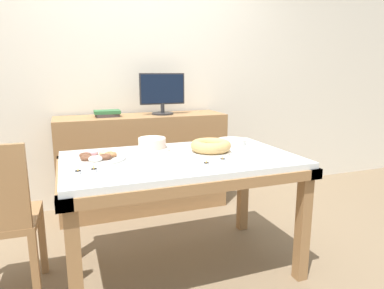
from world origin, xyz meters
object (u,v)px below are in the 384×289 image
object	(u,v)px
computer_monitor	(162,94)
plate_stack	(232,142)
cake_golden_bundt	(211,147)
pastry_platter	(97,157)
tealight_near_cakes	(223,160)
tealight_left_edge	(192,145)
tealight_right_edge	(78,172)
cake_chocolate_round	(152,144)
tealight_near_front	(94,170)
book_stack	(107,113)
tealight_centre	(206,164)

from	to	relation	value
computer_monitor	plate_stack	size ratio (longest dim) A/B	2.02
cake_golden_bundt	pastry_platter	distance (m)	0.72
tealight_near_cakes	tealight_left_edge	bearing A→B (deg)	91.88
cake_golden_bundt	tealight_right_edge	world-z (taller)	cake_golden_bundt
computer_monitor	cake_chocolate_round	bearing A→B (deg)	-110.42
tealight_right_edge	computer_monitor	bearing A→B (deg)	57.25
pastry_platter	tealight_near_front	distance (m)	0.26
cake_chocolate_round	tealight_near_front	distance (m)	0.59
cake_chocolate_round	plate_stack	world-z (taller)	cake_chocolate_round
tealight_right_edge	tealight_left_edge	size ratio (longest dim) A/B	1.00
tealight_right_edge	tealight_near_front	distance (m)	0.08
pastry_platter	tealight_right_edge	world-z (taller)	pastry_platter
cake_chocolate_round	tealight_near_cakes	size ratio (longest dim) A/B	6.52
cake_chocolate_round	book_stack	bearing A→B (deg)	102.84
pastry_platter	tealight_left_edge	bearing A→B (deg)	14.25
cake_chocolate_round	tealight_right_edge	world-z (taller)	cake_chocolate_round
cake_chocolate_round	tealight_centre	world-z (taller)	cake_chocolate_round
book_stack	cake_golden_bundt	xyz separation A→B (m)	(0.53, -1.07, -0.12)
cake_chocolate_round	tealight_left_edge	bearing A→B (deg)	2.23
pastry_platter	book_stack	bearing A→B (deg)	79.53
pastry_platter	tealight_near_cakes	size ratio (longest dim) A/B	8.41
cake_chocolate_round	plate_stack	size ratio (longest dim) A/B	1.24
tealight_near_cakes	tealight_centre	xyz separation A→B (m)	(-0.13, -0.05, 0.00)
computer_monitor	tealight_near_cakes	size ratio (longest dim) A/B	10.60
book_stack	tealight_right_edge	bearing A→B (deg)	-103.66
cake_chocolate_round	tealight_left_edge	distance (m)	0.30
cake_chocolate_round	cake_golden_bundt	world-z (taller)	cake_golden_bundt
computer_monitor	pastry_platter	bearing A→B (deg)	-124.60
cake_chocolate_round	plate_stack	xyz separation A→B (m)	(0.59, -0.03, -0.02)
cake_golden_bundt	cake_chocolate_round	bearing A→B (deg)	145.81
plate_stack	tealight_near_cakes	distance (m)	0.51
tealight_centre	tealight_left_edge	distance (m)	0.53
computer_monitor	cake_chocolate_round	xyz separation A→B (m)	(-0.31, -0.84, -0.29)
cake_golden_bundt	tealight_left_edge	distance (m)	0.25
computer_monitor	plate_stack	xyz separation A→B (m)	(0.28, -0.88, -0.30)
book_stack	tealight_near_front	world-z (taller)	book_stack
computer_monitor	cake_golden_bundt	world-z (taller)	computer_monitor
cake_golden_bundt	tealight_centre	distance (m)	0.32
book_stack	tealight_near_cakes	distance (m)	1.41
cake_chocolate_round	tealight_near_cakes	bearing A→B (deg)	-55.58
plate_stack	tealight_near_front	distance (m)	1.08
cake_golden_bundt	tealight_near_front	xyz separation A→B (m)	(-0.76, -0.18, -0.03)
tealight_right_edge	plate_stack	bearing A→B (deg)	19.66
cake_chocolate_round	tealight_near_front	size ratio (longest dim) A/B	6.52
book_stack	tealight_centre	world-z (taller)	book_stack
book_stack	plate_stack	world-z (taller)	book_stack
computer_monitor	tealight_left_edge	xyz separation A→B (m)	(-0.02, -0.83, -0.31)
cake_golden_bundt	tealight_near_cakes	size ratio (longest dim) A/B	6.79
computer_monitor	book_stack	size ratio (longest dim) A/B	1.84
tealight_near_cakes	cake_chocolate_round	bearing A→B (deg)	124.42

